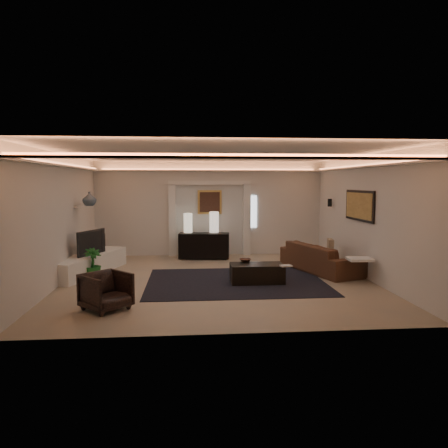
{
  "coord_description": "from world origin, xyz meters",
  "views": [
    {
      "loc": [
        -0.67,
        -9.62,
        2.26
      ],
      "look_at": [
        0.2,
        0.6,
        1.25
      ],
      "focal_mm": 33.96,
      "sensor_mm": 36.0,
      "label": 1
    }
  ],
  "objects": [
    {
      "name": "painting_frame",
      "position": [
        0.0,
        3.47,
        1.65
      ],
      "size": [
        0.74,
        0.04,
        0.74
      ],
      "primitive_type": "cube",
      "color": "tan",
      "rests_on": "wall_back"
    },
    {
      "name": "coffee_table",
      "position": [
        0.87,
        -0.31,
        0.2
      ],
      "size": [
        1.18,
        0.65,
        0.44
      ],
      "primitive_type": "cube",
      "rotation": [
        0.0,
        0.0,
        -0.0
      ],
      "color": "black",
      "rests_on": "ground"
    },
    {
      "name": "wall_sconce",
      "position": [
        3.38,
        2.2,
        1.68
      ],
      "size": [
        0.12,
        0.12,
        0.22
      ],
      "primitive_type": "cylinder",
      "color": "black",
      "rests_on": "wall_right"
    },
    {
      "name": "alcove_header",
      "position": [
        0.0,
        3.4,
        2.25
      ],
      "size": [
        2.52,
        0.2,
        0.12
      ],
      "primitive_type": "cube",
      "color": "silver",
      "rests_on": "wall_back"
    },
    {
      "name": "figurine",
      "position": [
        -3.05,
        2.37,
        0.64
      ],
      "size": [
        0.14,
        0.14,
        0.34
      ],
      "primitive_type": "cylinder",
      "rotation": [
        0.0,
        0.0,
        0.15
      ],
      "color": "#392B1C",
      "rests_on": "media_ledge"
    },
    {
      "name": "ceiling",
      "position": [
        0.0,
        0.0,
        2.9
      ],
      "size": [
        7.0,
        7.0,
        0.0
      ],
      "primitive_type": "plane",
      "rotation": [
        3.14,
        0.0,
        0.0
      ],
      "color": "white",
      "rests_on": "ground"
    },
    {
      "name": "pilaster_left",
      "position": [
        -1.15,
        3.4,
        1.1
      ],
      "size": [
        0.22,
        0.2,
        2.2
      ],
      "primitive_type": "cube",
      "color": "silver",
      "rests_on": "ground"
    },
    {
      "name": "armchair",
      "position": [
        -2.13,
        -2.12,
        0.34
      ],
      "size": [
        1.03,
        1.03,
        0.67
      ],
      "primitive_type": "imported",
      "rotation": [
        0.0,
        0.0,
        0.78
      ],
      "color": "black",
      "rests_on": "ground"
    },
    {
      "name": "lamp_left",
      "position": [
        -0.67,
        3.0,
        1.09
      ],
      "size": [
        0.33,
        0.33,
        0.57
      ],
      "primitive_type": "cylinder",
      "rotation": [
        0.0,
        0.0,
        0.37
      ],
      "color": "beige",
      "rests_on": "console"
    },
    {
      "name": "lamp_right",
      "position": [
        0.11,
        3.0,
        1.09
      ],
      "size": [
        0.31,
        0.31,
        0.61
      ],
      "primitive_type": "cylinder",
      "rotation": [
        0.0,
        0.0,
        0.13
      ],
      "color": "beige",
      "rests_on": "console"
    },
    {
      "name": "bowl",
      "position": [
        0.64,
        -0.01,
        0.44
      ],
      "size": [
        0.28,
        0.28,
        0.07
      ],
      "primitive_type": "imported",
      "rotation": [
        0.0,
        0.0,
        0.03
      ],
      "color": "#412216",
      "rests_on": "coffee_table"
    },
    {
      "name": "floor",
      "position": [
        0.0,
        0.0,
        0.0
      ],
      "size": [
        7.0,
        7.0,
        0.0
      ],
      "primitive_type": "plane",
      "color": "tan",
      "rests_on": "ground"
    },
    {
      "name": "painting_canvas",
      "position": [
        0.0,
        3.44,
        1.65
      ],
      "size": [
        0.62,
        0.02,
        0.62
      ],
      "primitive_type": "cube",
      "color": "#4C2D1E",
      "rests_on": "wall_back"
    },
    {
      "name": "area_rug",
      "position": [
        0.4,
        -0.2,
        0.01
      ],
      "size": [
        4.0,
        3.0,
        0.01
      ],
      "primitive_type": "cube",
      "color": "black",
      "rests_on": "ground"
    },
    {
      "name": "wall_niche",
      "position": [
        -3.44,
        1.4,
        1.65
      ],
      "size": [
        0.1,
        0.55,
        0.04
      ],
      "primitive_type": "cube",
      "color": "silver",
      "rests_on": "wall_left"
    },
    {
      "name": "tv",
      "position": [
        -3.15,
        0.99,
        0.75
      ],
      "size": [
        1.03,
        0.55,
        0.61
      ],
      "primitive_type": "imported",
      "rotation": [
        0.0,
        0.0,
        1.16
      ],
      "color": "black",
      "rests_on": "media_ledge"
    },
    {
      "name": "wall_left",
      "position": [
        -3.5,
        0.0,
        1.45
      ],
      "size": [
        0.0,
        7.0,
        7.0
      ],
      "primitive_type": "plane",
      "rotation": [
        1.57,
        0.0,
        1.57
      ],
      "color": "silver",
      "rests_on": "ground"
    },
    {
      "name": "daylight_slit",
      "position": [
        1.35,
        3.48,
        1.35
      ],
      "size": [
        0.25,
        0.03,
        1.0
      ],
      "primitive_type": "cube",
      "color": "white",
      "rests_on": "wall_back"
    },
    {
      "name": "art_panel_gold",
      "position": [
        3.44,
        0.3,
        1.7
      ],
      "size": [
        0.02,
        1.5,
        0.62
      ],
      "primitive_type": "cube",
      "color": "tan",
      "rests_on": "wall_right"
    },
    {
      "name": "throw_pillow",
      "position": [
        3.09,
        1.21,
        0.55
      ],
      "size": [
        0.21,
        0.45,
        0.43
      ],
      "primitive_type": "cube",
      "rotation": [
        0.0,
        0.0,
        -0.2
      ],
      "color": "gray",
      "rests_on": "sofa"
    },
    {
      "name": "console",
      "position": [
        -0.21,
        2.77,
        0.4
      ],
      "size": [
        1.52,
        0.64,
        0.74
      ],
      "primitive_type": "cube",
      "rotation": [
        0.0,
        0.0,
        -0.12
      ],
      "color": "black",
      "rests_on": "ground"
    },
    {
      "name": "ginger_jar",
      "position": [
        -3.15,
        1.31,
        1.85
      ],
      "size": [
        0.45,
        0.45,
        0.36
      ],
      "primitive_type": "imported",
      "rotation": [
        0.0,
        0.0,
        -0.42
      ],
      "color": "slate",
      "rests_on": "wall_niche"
    },
    {
      "name": "wall_right",
      "position": [
        3.5,
        0.0,
        1.45
      ],
      "size": [
        0.0,
        7.0,
        7.0
      ],
      "primitive_type": "plane",
      "rotation": [
        1.57,
        0.0,
        -1.57
      ],
      "color": "silver",
      "rests_on": "ground"
    },
    {
      "name": "throw_blanket",
      "position": [
        3.15,
        -0.57,
        0.55
      ],
      "size": [
        0.54,
        0.45,
        0.06
      ],
      "primitive_type": "cube",
      "rotation": [
        0.0,
        0.0,
        -0.04
      ],
      "color": "beige",
      "rests_on": "sofa"
    },
    {
      "name": "pilaster_right",
      "position": [
        1.15,
        3.4,
        1.1
      ],
      "size": [
        0.22,
        0.2,
        2.2
      ],
      "primitive_type": "cube",
      "color": "silver",
      "rests_on": "ground"
    },
    {
      "name": "plant",
      "position": [
        -2.93,
        0.43,
        0.36
      ],
      "size": [
        0.54,
        0.54,
        0.72
      ],
      "primitive_type": "imported",
      "rotation": [
        0.0,
        0.0,
        0.5
      ],
      "color": "#155019",
      "rests_on": "ground"
    },
    {
      "name": "wall_back",
      "position": [
        0.0,
        3.5,
        1.45
      ],
      "size": [
        7.0,
        0.0,
        7.0
      ],
      "primitive_type": "plane",
      "rotation": [
        1.57,
        0.0,
        0.0
      ],
      "color": "silver",
      "rests_on": "ground"
    },
    {
      "name": "media_ledge",
      "position": [
        -3.15,
        1.0,
        0.22
      ],
      "size": [
        1.51,
        2.81,
        0.51
      ],
      "primitive_type": "cube",
      "rotation": [
        0.0,
        0.0,
        -0.32
      ],
      "color": "white",
      "rests_on": "ground"
    },
    {
      "name": "wall_front",
      "position": [
        0.0,
        -3.5,
        1.45
      ],
      "size": [
        7.0,
        0.0,
        7.0
      ],
      "primitive_type": "plane",
      "rotation": [
        -1.57,
        0.0,
        0.0
      ],
      "color": "silver",
      "rests_on": "ground"
    },
    {
      "name": "sofa",
      "position": [
        2.68,
        0.77,
        0.35
      ],
      "size": [
        2.58,
        1.66,
        0.7
      ],
      "primitive_type": "imported",
      "rotation": [
        0.0,
        0.0,
        1.9
      ],
      "color": "black",
      "rests_on": "ground"
    },
    {
      "name": "magazine",
      "position": [
        1.46,
        -0.64,
        0.42
      ],
      "size": [
        0.27,
        0.22,
        0.03
      ],
      "primitive_type": "cube",
      "rotation": [
        0.0,
        0.0,
        0.17
      ],
      "color": "beige",
      "rests_on": "coffee_table"
    },
    {
      "name": "cove_soffit",
      "position": [
        0.0,
        0.0,
        2.62
      ],
      "size": [
        7.0,
        7.0,
        0.04
      ],
      "primitive_type": "cube",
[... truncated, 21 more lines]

